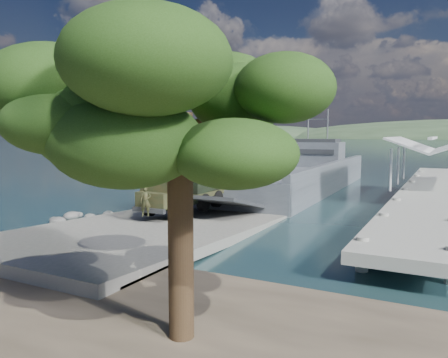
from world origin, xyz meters
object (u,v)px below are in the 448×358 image
landing_craft (292,181)px  military_truck (187,185)px  pier (430,183)px  soldier (146,208)px  overhang_tree (172,121)px

landing_craft → military_truck: landing_craft is taller
pier → soldier: bearing=-125.6°
military_truck → overhang_tree: overhang_tree is taller
landing_craft → soldier: landing_craft is taller
pier → overhang_tree: overhang_tree is taller
soldier → military_truck: bearing=59.9°
military_truck → soldier: military_truck is taller
landing_craft → overhang_tree: size_ratio=4.29×
pier → landing_craft: 12.77m
pier → soldier: size_ratio=25.89×
soldier → overhang_tree: size_ratio=0.21×
military_truck → overhang_tree: size_ratio=0.92×
soldier → overhang_tree: overhang_tree is taller
pier → soldier: 23.47m
military_truck → overhang_tree: bearing=-58.3°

